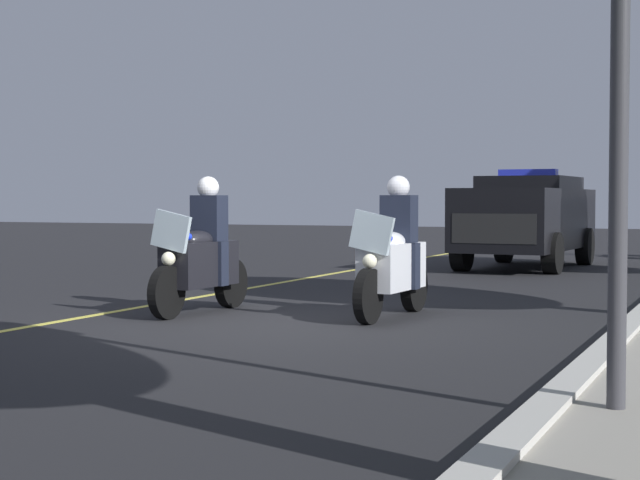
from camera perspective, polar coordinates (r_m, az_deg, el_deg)
name	(u,v)px	position (r m, az deg, el deg)	size (l,w,h in m)	color
ground_plane	(266,322)	(11.91, -3.01, -4.61)	(80.00, 80.00, 0.00)	black
curb_strip	(625,334)	(10.75, 16.67, -5.05)	(48.00, 0.24, 0.15)	#B7B5AD
lane_stripe_center	(104,313)	(13.06, -11.96, -4.03)	(48.00, 0.12, 0.01)	#E0D14C
police_motorcycle_lead_left	(201,257)	(12.90, -6.66, -0.97)	(2.14, 0.59, 1.72)	black
police_motorcycle_lead_right	(393,260)	(12.37, 4.09, -1.10)	(2.14, 0.59, 1.72)	black
police_suv	(527,217)	(21.64, 11.46, 1.29)	(4.98, 2.23, 2.05)	black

